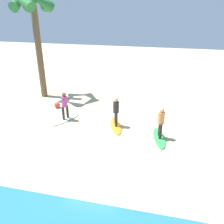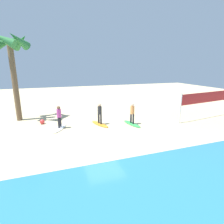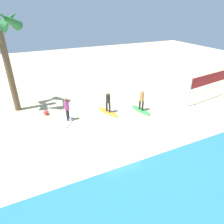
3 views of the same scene
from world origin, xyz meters
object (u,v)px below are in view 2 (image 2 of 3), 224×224
at_px(surfer_green, 132,112).
at_px(palm_tree, 10,50).
at_px(surfboard_orange, 100,124).
at_px(surfboard_white, 60,128).
at_px(surfer_orange, 100,112).
at_px(surfer_white, 59,115).
at_px(beach_ball, 42,122).
at_px(surfboard_green, 132,124).
at_px(volleyball_net, 217,97).

relative_size(surfer_green, palm_tree, 0.23).
distance_m(surfboard_orange, surfboard_white, 3.08).
distance_m(surfboard_orange, surfer_orange, 0.99).
bearing_deg(surfer_white, palm_tree, -46.94).
height_order(surfer_white, beach_ball, surfer_white).
bearing_deg(surfboard_orange, surfer_green, 53.22).
relative_size(surfer_green, beach_ball, 4.31).
bearing_deg(surfer_green, surfer_orange, -17.77).
bearing_deg(surfer_white, beach_ball, -50.78).
height_order(surfboard_green, surfboard_white, same).
xyz_separation_m(surfer_green, surfer_orange, (2.46, -0.79, 0.00)).
distance_m(surfer_green, volleyball_net, 8.32).
height_order(surfboard_white, beach_ball, beach_ball).
relative_size(surfboard_orange, surfboard_white, 1.00).
xyz_separation_m(surfboard_orange, surfboard_white, (3.08, -0.13, 0.00)).
xyz_separation_m(surfer_orange, surfer_white, (3.08, -0.13, 0.00)).
relative_size(surfboard_orange, palm_tree, 0.29).
bearing_deg(surfer_orange, surfer_green, 162.23).
bearing_deg(surfboard_white, surfer_white, 0.00).
xyz_separation_m(surfboard_green, volleyball_net, (-8.27, 0.37, 1.74)).
relative_size(palm_tree, beach_ball, 18.87).
xyz_separation_m(surfboard_green, surfer_orange, (2.46, -0.79, 0.99)).
bearing_deg(surfboard_green, surfboard_orange, -117.86).
xyz_separation_m(surfboard_green, surfboard_orange, (2.46, -0.79, 0.00)).
bearing_deg(surfboard_orange, surfer_white, -111.34).
bearing_deg(volleyball_net, surfer_green, -2.57).
height_order(surfboard_green, surfer_orange, surfer_orange).
relative_size(surfer_green, surfboard_orange, 0.78).
relative_size(surfer_white, volleyball_net, 0.18).
height_order(surfer_green, beach_ball, surfer_green).
distance_m(surfboard_white, beach_ball, 2.03).
distance_m(palm_tree, beach_ball, 6.15).
height_order(surfboard_white, palm_tree, palm_tree).
relative_size(surfboard_white, volleyball_net, 0.23).
height_order(surfboard_orange, beach_ball, beach_ball).
relative_size(surfboard_orange, surfer_orange, 1.28).
bearing_deg(surfer_white, surfboard_orange, 177.67).
bearing_deg(surfboard_green, surfboard_white, -109.45).
distance_m(surfboard_green, surfboard_white, 5.61).
relative_size(surfboard_green, surfer_green, 1.28).
distance_m(surfboard_white, palm_tree, 7.35).
distance_m(surfer_green, surfboard_white, 5.69).
xyz_separation_m(surfboard_orange, volleyball_net, (-10.73, 1.16, 1.74)).
xyz_separation_m(surfboard_orange, surfer_white, (3.08, -0.13, 0.99)).
bearing_deg(surfer_white, surfboard_white, 0.00).
xyz_separation_m(surfboard_white, volleyball_net, (-13.80, 1.28, 1.74)).
relative_size(surfer_green, surfer_orange, 1.00).
bearing_deg(surfer_white, surfer_green, 170.64).
xyz_separation_m(surfer_green, palm_tree, (8.69, -4.29, 4.72)).
xyz_separation_m(volleyball_net, palm_tree, (16.96, -4.66, 3.97)).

